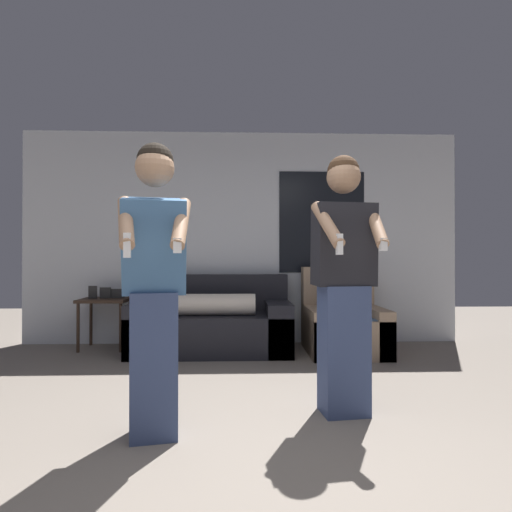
{
  "coord_description": "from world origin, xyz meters",
  "views": [
    {
      "loc": [
        -0.0,
        -1.8,
        1.07
      ],
      "look_at": [
        0.09,
        0.8,
        1.09
      ],
      "focal_mm": 28.0,
      "sensor_mm": 36.0,
      "label": 1
    }
  ],
  "objects_px": {
    "side_table": "(106,305)",
    "couch": "(212,324)",
    "person_left": "(155,283)",
    "person_right": "(344,279)",
    "armchair": "(343,325)"
  },
  "relations": [
    {
      "from": "side_table",
      "to": "couch",
      "type": "bearing_deg",
      "value": -7.77
    },
    {
      "from": "side_table",
      "to": "person_left",
      "type": "bearing_deg",
      "value": -65.26
    },
    {
      "from": "person_right",
      "to": "side_table",
      "type": "bearing_deg",
      "value": 138.32
    },
    {
      "from": "couch",
      "to": "person_left",
      "type": "distance_m",
      "value": 2.34
    },
    {
      "from": "side_table",
      "to": "person_left",
      "type": "relative_size",
      "value": 0.43
    },
    {
      "from": "person_left",
      "to": "person_right",
      "type": "bearing_deg",
      "value": 15.27
    },
    {
      "from": "person_left",
      "to": "couch",
      "type": "bearing_deg",
      "value": 85.65
    },
    {
      "from": "armchair",
      "to": "person_right",
      "type": "height_order",
      "value": "person_right"
    },
    {
      "from": "couch",
      "to": "side_table",
      "type": "distance_m",
      "value": 1.32
    },
    {
      "from": "couch",
      "to": "armchair",
      "type": "relative_size",
      "value": 1.86
    },
    {
      "from": "side_table",
      "to": "person_left",
      "type": "height_order",
      "value": "person_left"
    },
    {
      "from": "side_table",
      "to": "person_right",
      "type": "height_order",
      "value": "person_right"
    },
    {
      "from": "couch",
      "to": "side_table",
      "type": "relative_size",
      "value": 2.41
    },
    {
      "from": "armchair",
      "to": "couch",
      "type": "bearing_deg",
      "value": 176.96
    },
    {
      "from": "person_left",
      "to": "person_right",
      "type": "height_order",
      "value": "person_right"
    }
  ]
}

